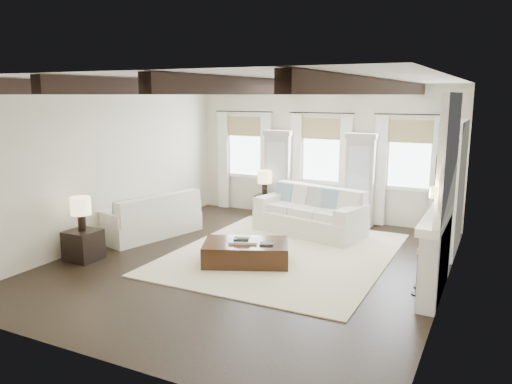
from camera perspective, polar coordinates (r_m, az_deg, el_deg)
The scene contains 16 objects.
ground at distance 9.06m, azimuth -0.57°, elevation -8.07°, with size 7.50×7.50×0.00m, color black.
room_shell at distance 9.14m, azimuth 6.17°, elevation 4.22°, with size 6.54×7.54×3.22m.
area_rug at distance 9.56m, azimuth 3.16°, elevation -6.98°, with size 3.83×4.66×0.02m, color beige.
sofa_back at distance 10.88m, azimuth 6.34°, elevation -2.63°, with size 2.51×1.57×1.00m.
sofa_left at distance 10.84m, azimuth -11.87°, elevation -3.05°, with size 1.48×2.32×0.92m.
ottoman at distance 8.96m, azimuth -1.13°, elevation -6.95°, with size 1.49×0.93×0.39m, color black.
tray at distance 8.93m, azimuth -1.45°, elevation -5.58°, with size 0.50×0.38×0.04m, color white.
book_lower at distance 8.88m, azimuth -1.69°, elevation -5.40°, with size 0.26×0.20×0.04m, color #262628.
book_upper at distance 8.90m, azimuth -1.42°, elevation -5.13°, with size 0.22×0.17×0.03m, color beige.
book_loose at distance 8.75m, azimuth 1.19°, elevation -5.96°, with size 0.24×0.18×0.03m, color #262628.
side_table_front at distance 9.66m, azimuth -19.12°, elevation -5.76°, with size 0.55×0.55×0.55m, color black.
lamp_front at distance 9.49m, azimuth -19.39°, elevation -1.72°, with size 0.36×0.36×0.62m.
side_table_back at distance 12.19m, azimuth 0.99°, elevation -1.64°, with size 0.38×0.38×0.57m, color black.
lamp_back at distance 12.06m, azimuth 1.00°, elevation 1.56°, with size 0.34×0.34×0.59m.
candlestick_near at distance 7.96m, azimuth 17.95°, elevation -9.09°, with size 0.15×0.15×0.72m.
candlestick_far at distance 8.22m, azimuth 18.31°, elevation -7.99°, with size 0.18×0.18×0.88m.
Camera 1 is at (3.91, -7.61, 2.97)m, focal length 35.00 mm.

